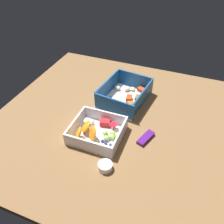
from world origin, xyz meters
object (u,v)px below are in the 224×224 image
(pasta_container, at_px, (125,96))
(candy_bar, at_px, (146,138))
(paper_cup_liner, at_px, (105,166))
(fruit_bowl, at_px, (97,132))

(pasta_container, bearing_deg, candy_bar, 44.27)
(candy_bar, xyz_separation_m, paper_cup_liner, (0.15, -0.08, 0.00))
(fruit_bowl, bearing_deg, candy_bar, 105.40)
(pasta_container, bearing_deg, paper_cup_liner, 16.28)
(fruit_bowl, xyz_separation_m, candy_bar, (-0.04, 0.15, -0.01))
(pasta_container, bearing_deg, fruit_bowl, 0.76)
(pasta_container, height_order, paper_cup_liner, pasta_container)
(pasta_container, xyz_separation_m, candy_bar, (0.17, 0.13, -0.02))
(fruit_bowl, relative_size, candy_bar, 2.30)
(pasta_container, xyz_separation_m, paper_cup_liner, (0.32, 0.05, -0.01))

